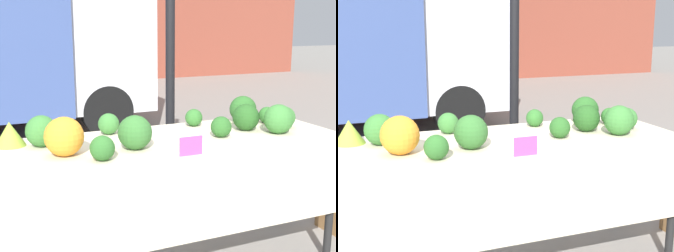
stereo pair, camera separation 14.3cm
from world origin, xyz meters
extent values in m
cylinder|color=black|center=(0.36, 0.78, 1.29)|extent=(0.07, 0.07, 2.58)
cube|color=silver|center=(0.75, 4.37, 1.14)|extent=(1.15, 2.03, 1.66)
cylinder|color=black|center=(0.64, 3.46, 0.34)|extent=(0.69, 0.22, 0.69)
cylinder|color=black|center=(0.64, 5.27, 0.34)|extent=(0.69, 0.22, 0.69)
cube|color=beige|center=(0.00, 0.00, 0.82)|extent=(2.11, 0.74, 0.03)
cube|color=beige|center=(0.00, -0.36, 0.58)|extent=(2.11, 0.01, 0.46)
cylinder|color=black|center=(1.00, -0.31, 0.40)|extent=(0.05, 0.05, 0.80)
cylinder|color=black|center=(1.00, 0.31, 0.40)|extent=(0.05, 0.05, 0.80)
sphere|color=orange|center=(-0.63, -0.10, 0.94)|extent=(0.21, 0.21, 0.21)
cone|color=#93B238|center=(-0.87, 0.22, 0.90)|extent=(0.17, 0.17, 0.14)
sphere|color=#285B23|center=(0.31, -0.08, 0.90)|extent=(0.13, 0.13, 0.13)
sphere|color=#387533|center=(0.82, -0.03, 0.90)|extent=(0.14, 0.14, 0.14)
sphere|color=#336B2D|center=(-0.25, -0.13, 0.93)|extent=(0.19, 0.19, 0.19)
sphere|color=#23511E|center=(0.55, 0.01, 0.92)|extent=(0.17, 0.17, 0.17)
sphere|color=#2D6628|center=(0.79, 0.12, 0.89)|extent=(0.11, 0.11, 0.11)
sphere|color=#285B23|center=(0.66, 0.22, 0.93)|extent=(0.18, 0.18, 0.18)
sphere|color=#387533|center=(-0.71, 0.13, 0.92)|extent=(0.18, 0.18, 0.18)
sphere|color=#387533|center=(-0.28, 0.26, 0.90)|extent=(0.13, 0.13, 0.13)
sphere|color=#387533|center=(0.68, -0.14, 0.93)|extent=(0.18, 0.18, 0.18)
sphere|color=#2D6628|center=(0.30, 0.25, 0.89)|extent=(0.11, 0.11, 0.11)
sphere|color=#2D6628|center=(-0.47, -0.26, 0.90)|extent=(0.13, 0.13, 0.13)
cube|color=#EF4793|center=(-0.03, -0.36, 0.89)|extent=(0.13, 0.01, 0.10)
camera|label=1|loc=(-1.08, -2.45, 1.52)|focal=50.00mm
camera|label=2|loc=(-0.95, -2.50, 1.52)|focal=50.00mm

